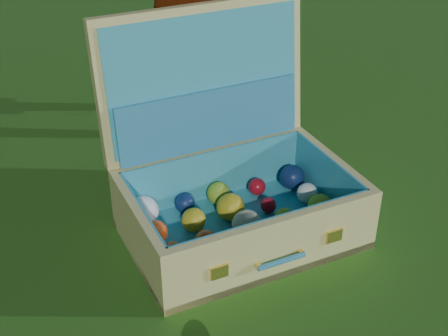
% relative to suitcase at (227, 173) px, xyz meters
% --- Properties ---
extents(ground, '(60.00, 60.00, 0.00)m').
position_rel_suitcase_xyz_m(ground, '(0.15, -0.26, -0.17)').
color(ground, '#215114').
rests_on(ground, ground).
extents(suitcase, '(0.71, 0.61, 0.61)m').
position_rel_suitcase_xyz_m(suitcase, '(0.00, 0.00, 0.00)').
color(suitcase, '#DBCE76').
rests_on(suitcase, ground).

